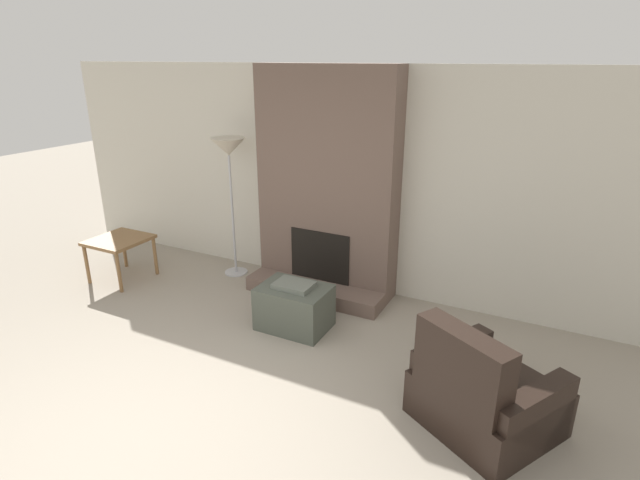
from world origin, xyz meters
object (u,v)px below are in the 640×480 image
object	(u,v)px
side_table	(119,244)
floor_lamp_left	(229,155)
armchair	(480,398)
ottoman	(294,307)

from	to	relation	value
side_table	floor_lamp_left	bearing A→B (deg)	34.20
armchair	side_table	size ratio (longest dim) A/B	1.82
ottoman	floor_lamp_left	bearing A→B (deg)	147.89
side_table	floor_lamp_left	distance (m)	1.78
floor_lamp_left	side_table	bearing A→B (deg)	-145.80
armchair	side_table	distance (m)	4.60
ottoman	armchair	distance (m)	2.10
ottoman	side_table	size ratio (longest dim) A/B	1.06
ottoman	floor_lamp_left	xyz separation A→B (m)	(-1.38, 0.86, 1.32)
armchair	floor_lamp_left	distance (m)	3.92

